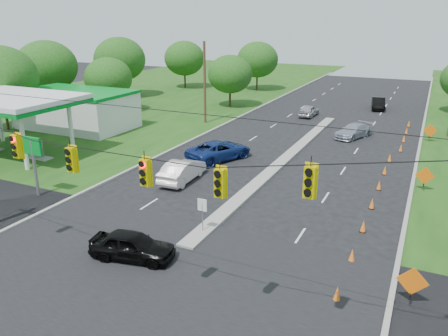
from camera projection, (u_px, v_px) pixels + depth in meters
The scene contains 37 objects.
ground at pixel (138, 290), 19.16m from camera, with size 160.00×160.00×0.00m, color black.
grass_left at pixel (24, 126), 48.44m from camera, with size 40.00×160.00×0.06m, color #1E4714.
cross_street at pixel (138, 290), 19.16m from camera, with size 160.00×14.00×0.02m, color black.
curb_left at pixel (224, 125), 48.88m from camera, with size 0.25×110.00×0.16m, color gray.
curb_right at pixel (420, 147), 40.66m from camera, with size 0.25×110.00×0.16m, color gray.
median at pixel (286, 159), 37.08m from camera, with size 1.00×34.00×0.18m, color gray.
median_sign at pixel (202, 209), 23.80m from camera, with size 0.55×0.06×2.05m.
signal_span at pixel (113, 193), 16.71m from camera, with size 25.60×0.32×9.00m.
utility_pole_far_left at pixel (205, 83), 48.39m from camera, with size 0.28×0.28×9.00m, color #422D1C.
gas_station at pixel (66, 107), 45.22m from camera, with size 18.40×19.70×5.20m.
cone_0 at pixel (337, 294), 18.34m from camera, with size 0.32×0.32×0.70m, color orange.
cone_1 at pixel (352, 255), 21.33m from camera, with size 0.32×0.32×0.70m, color orange.
cone_2 at pixel (363, 226), 24.32m from camera, with size 0.32×0.32×0.70m, color orange.
cone_3 at pixel (372, 203), 27.30m from camera, with size 0.32×0.32×0.70m, color orange.
cone_4 at pixel (379, 185), 30.29m from camera, with size 0.32×0.32×0.70m, color orange.
cone_5 at pixel (385, 170), 33.28m from camera, with size 0.32×0.32×0.70m, color orange.
cone_6 at pixel (390, 158), 36.27m from camera, with size 0.32×0.32×0.70m, color orange.
cone_7 at pixel (401, 148), 39.01m from camera, with size 0.32×0.32×0.70m, color orange.
cone_8 at pixel (404, 139), 42.00m from camera, with size 0.32×0.32×0.70m, color orange.
cone_9 at pixel (407, 131), 44.99m from camera, with size 0.32×0.32×0.70m, color orange.
cone_10 at pixel (409, 124), 47.98m from camera, with size 0.32×0.32×0.70m, color orange.
work_sign_0 at pixel (412, 283), 17.82m from camera, with size 1.27×0.58×1.37m.
work_sign_1 at pixel (425, 177), 29.77m from camera, with size 1.27×0.58×1.37m.
work_sign_2 at pixel (430, 131), 41.73m from camera, with size 1.27×0.58×1.37m.
tree_1 at pixel (0, 77), 44.92m from camera, with size 7.56×7.56×8.82m.
tree_2 at pixel (108, 78), 53.94m from camera, with size 5.88×5.88×6.86m.
tree_3 at pixel (120, 59), 64.52m from camera, with size 7.56×7.56×8.82m.
tree_4 at pixel (184, 58), 73.33m from camera, with size 6.72×6.72×7.84m.
tree_5 at pixel (230, 74), 57.59m from camera, with size 5.88×5.88×6.86m.
tree_6 at pixel (257, 60), 71.01m from camera, with size 6.72×6.72×7.84m.
tree_14 at pixel (47, 66), 55.08m from camera, with size 7.56×7.56×8.82m.
black_sedan at pixel (132, 246), 21.46m from camera, with size 1.70×4.24×1.44m, color black.
white_sedan at pixel (182, 170), 31.87m from camera, with size 1.67×4.79×1.58m, color white.
blue_pickup at pixel (219, 150), 36.70m from camera, with size 2.68×5.82×1.62m, color navy.
silver_car_far at pixel (353, 131), 43.48m from camera, with size 1.91×4.70×1.36m, color #8E95A8.
silver_car_oncoming at pixel (309, 111), 53.02m from camera, with size 1.65×4.10×1.40m, color #9C9AA1.
dark_car_receding at pixel (378, 103), 57.14m from camera, with size 1.61×4.61×1.52m, color black.
Camera 1 is at (10.44, -13.15, 11.31)m, focal length 35.00 mm.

